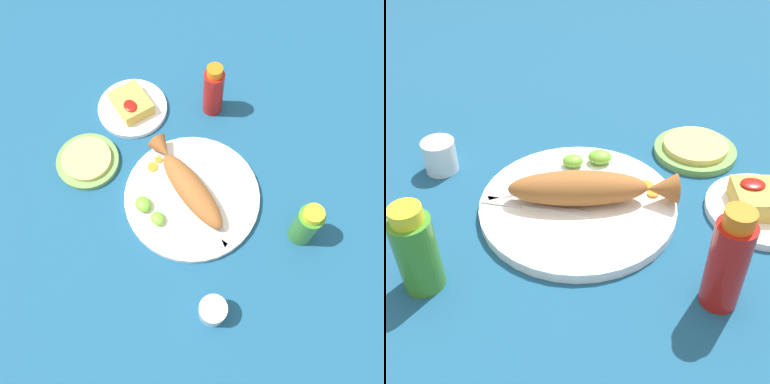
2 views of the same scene
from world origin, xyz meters
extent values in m
plane|color=navy|center=(0.00, 0.00, 0.00)|extent=(4.00, 4.00, 0.00)
cylinder|color=white|center=(0.00, 0.00, 0.01)|extent=(0.34, 0.34, 0.02)
ellipsoid|color=#935628|center=(0.00, 0.00, 0.05)|extent=(0.24, 0.07, 0.06)
cone|color=#935628|center=(-0.14, 0.00, 0.05)|extent=(0.05, 0.05, 0.05)
cube|color=silver|center=(0.04, 0.02, 0.02)|extent=(0.11, 0.03, 0.00)
cube|color=silver|center=(0.13, 0.01, 0.02)|extent=(0.07, 0.03, 0.00)
cube|color=silver|center=(0.04, -0.05, 0.02)|extent=(0.11, 0.05, 0.00)
cube|color=silver|center=(0.12, -0.02, 0.02)|extent=(0.07, 0.04, 0.00)
cylinder|color=orange|center=(-0.12, -0.04, 0.02)|extent=(0.03, 0.03, 0.00)
cylinder|color=orange|center=(-0.13, -0.02, 0.02)|extent=(0.02, 0.02, 0.00)
ellipsoid|color=#6BB233|center=(-0.04, -0.12, 0.03)|extent=(0.04, 0.04, 0.02)
ellipsoid|color=#6BB233|center=(0.01, -0.10, 0.03)|extent=(0.04, 0.03, 0.02)
cylinder|color=#B21914|center=(-0.20, 0.19, 0.07)|extent=(0.05, 0.05, 0.14)
cylinder|color=orange|center=(-0.20, 0.19, 0.15)|extent=(0.04, 0.04, 0.02)
cylinder|color=#3D8428|center=(0.22, 0.17, 0.06)|extent=(0.06, 0.06, 0.12)
cylinder|color=yellow|center=(0.22, 0.17, 0.13)|extent=(0.04, 0.04, 0.02)
cylinder|color=silver|center=(0.26, -0.11, 0.03)|extent=(0.06, 0.06, 0.06)
cylinder|color=white|center=(0.26, -0.11, 0.01)|extent=(0.05, 0.05, 0.03)
cylinder|color=white|center=(-0.31, 0.01, 0.01)|extent=(0.19, 0.19, 0.01)
cube|color=gold|center=(-0.31, 0.01, 0.03)|extent=(0.10, 0.09, 0.04)
ellipsoid|color=#AD140F|center=(-0.29, -0.01, 0.05)|extent=(0.04, 0.03, 0.01)
cylinder|color=#6B9E4C|center=(-0.23, -0.17, 0.01)|extent=(0.16, 0.16, 0.01)
cylinder|color=#E0C666|center=(-0.23, -0.17, 0.02)|extent=(0.13, 0.13, 0.01)
camera|label=1|loc=(0.36, -0.23, 0.99)|focal=40.00mm
camera|label=2|loc=(-0.01, 0.63, 0.55)|focal=45.00mm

